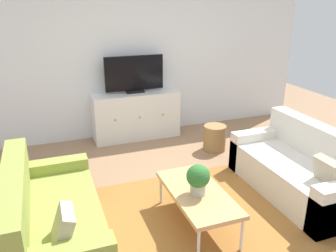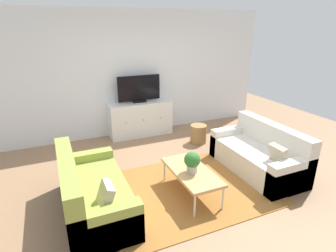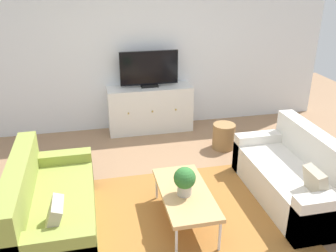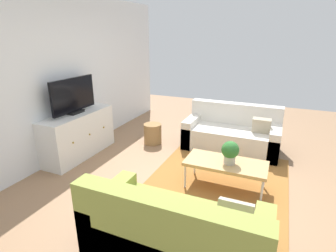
# 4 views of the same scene
# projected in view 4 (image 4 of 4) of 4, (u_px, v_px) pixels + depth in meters

# --- Properties ---
(ground_plane) EXTENTS (10.00, 10.00, 0.00)m
(ground_plane) POSITION_uv_depth(u_px,v_px,m) (205.00, 184.00, 3.77)
(ground_plane) COLOR #997251
(wall_back) EXTENTS (6.40, 0.12, 2.70)m
(wall_back) POSITION_uv_depth(u_px,v_px,m) (56.00, 78.00, 4.29)
(wall_back) COLOR white
(wall_back) RESTS_ON ground_plane
(area_rug) EXTENTS (2.50, 1.90, 0.01)m
(area_rug) POSITION_uv_depth(u_px,v_px,m) (215.00, 185.00, 3.72)
(area_rug) COLOR #9E662D
(area_rug) RESTS_ON ground_plane
(couch_left_side) EXTENTS (0.81, 1.66, 0.81)m
(couch_left_side) POSITION_uv_depth(u_px,v_px,m) (174.00, 237.00, 2.40)
(couch_left_side) COLOR olive
(couch_left_side) RESTS_ON ground_plane
(couch_right_side) EXTENTS (0.81, 1.66, 0.81)m
(couch_right_side) POSITION_uv_depth(u_px,v_px,m) (232.00, 134.00, 4.89)
(couch_right_side) COLOR silver
(couch_right_side) RESTS_ON ground_plane
(coffee_table) EXTENTS (0.51, 1.08, 0.40)m
(coffee_table) POSITION_uv_depth(u_px,v_px,m) (226.00, 164.00, 3.55)
(coffee_table) COLOR tan
(coffee_table) RESTS_ON ground_plane
(potted_plant) EXTENTS (0.23, 0.23, 0.31)m
(potted_plant) POSITION_uv_depth(u_px,v_px,m) (230.00, 151.00, 3.45)
(potted_plant) COLOR #B7B2A8
(potted_plant) RESTS_ON coffee_table
(tv_console) EXTENTS (1.40, 0.47, 0.77)m
(tv_console) POSITION_uv_depth(u_px,v_px,m) (79.00, 135.00, 4.55)
(tv_console) COLOR white
(tv_console) RESTS_ON ground_plane
(flat_screen_tv) EXTENTS (0.95, 0.16, 0.59)m
(flat_screen_tv) POSITION_uv_depth(u_px,v_px,m) (74.00, 96.00, 4.34)
(flat_screen_tv) COLOR black
(flat_screen_tv) RESTS_ON tv_console
(wicker_basket) EXTENTS (0.34, 0.34, 0.39)m
(wicker_basket) POSITION_uv_depth(u_px,v_px,m) (153.00, 134.00, 5.12)
(wicker_basket) COLOR #9E7547
(wicker_basket) RESTS_ON ground_plane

